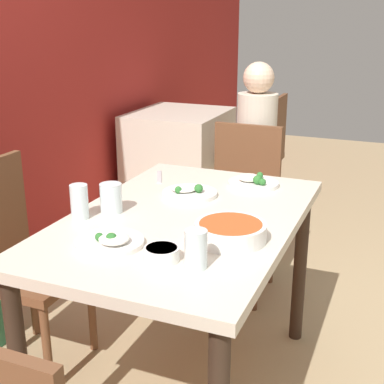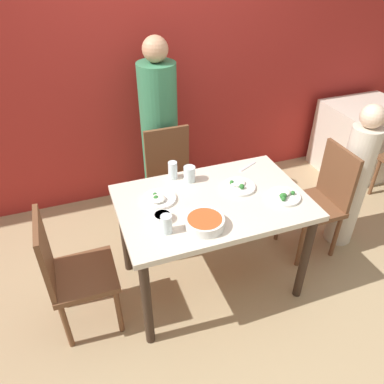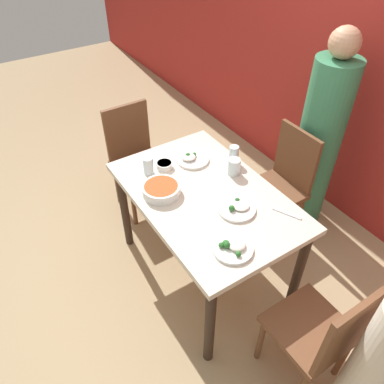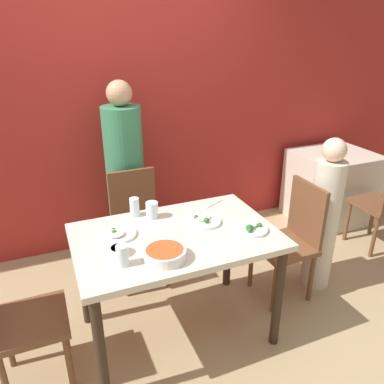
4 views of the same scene
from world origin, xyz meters
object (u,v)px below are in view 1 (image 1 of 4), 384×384
object	(u,v)px
glass_water_tall	(111,198)
person_child	(255,174)
chair_child_spot	(240,204)
chair_adult_spot	(20,258)
plate_rice_adult	(189,192)
bowl_curry	(230,231)

from	to	relation	value
glass_water_tall	person_child	bearing A→B (deg)	-8.20
person_child	chair_child_spot	bearing A→B (deg)	180.00
chair_child_spot	glass_water_tall	distance (m)	1.10
chair_adult_spot	person_child	xyz separation A→B (m)	(1.30, -0.66, 0.09)
plate_rice_adult	bowl_curry	bearing A→B (deg)	-140.53
plate_rice_adult	glass_water_tall	world-z (taller)	glass_water_tall
chair_adult_spot	chair_child_spot	world-z (taller)	same
person_child	plate_rice_adult	distance (m)	1.05
chair_child_spot	bowl_curry	distance (m)	1.20
chair_adult_spot	glass_water_tall	distance (m)	0.58
glass_water_tall	chair_adult_spot	bearing A→B (deg)	88.86
person_child	plate_rice_adult	bearing A→B (deg)	-179.72
person_child	chair_adult_spot	bearing A→B (deg)	153.00
chair_adult_spot	bowl_curry	world-z (taller)	chair_adult_spot
person_child	glass_water_tall	xyz separation A→B (m)	(-1.31, 0.19, 0.25)
chair_adult_spot	chair_child_spot	size ratio (longest dim) A/B	1.00
chair_child_spot	glass_water_tall	size ratio (longest dim) A/B	8.18
plate_rice_adult	chair_child_spot	bearing A→B (deg)	0.39
bowl_curry	plate_rice_adult	world-z (taller)	bowl_curry
chair_adult_spot	glass_water_tall	size ratio (longest dim) A/B	8.18
bowl_curry	glass_water_tall	size ratio (longest dim) A/B	2.12
bowl_curry	chair_adult_spot	bearing A→B (deg)	84.70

